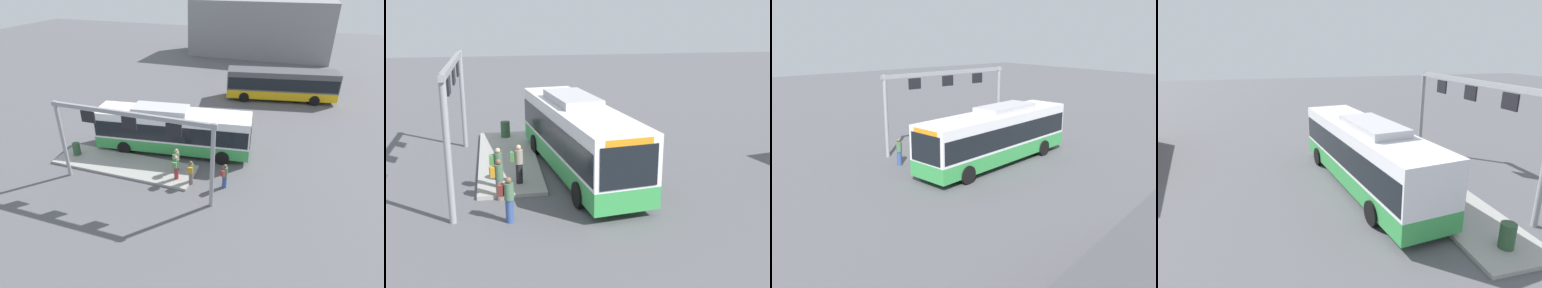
{
  "view_description": "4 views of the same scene",
  "coord_description": "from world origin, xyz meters",
  "views": [
    {
      "loc": [
        8.0,
        -19.14,
        11.85
      ],
      "look_at": [
        2.0,
        -1.52,
        1.67
      ],
      "focal_mm": 29.55,
      "sensor_mm": 36.0,
      "label": 1
    },
    {
      "loc": [
        19.58,
        -3.69,
        7.05
      ],
      "look_at": [
        1.67,
        -0.3,
        1.82
      ],
      "focal_mm": 42.89,
      "sensor_mm": 36.0,
      "label": 2
    },
    {
      "loc": [
        16.83,
        17.56,
        7.77
      ],
      "look_at": [
        1.53,
        -1.14,
        1.22
      ],
      "focal_mm": 39.08,
      "sensor_mm": 36.0,
      "label": 3
    },
    {
      "loc": [
        -13.81,
        4.37,
        6.61
      ],
      "look_at": [
        3.12,
        -0.1,
        1.26
      ],
      "focal_mm": 29.51,
      "sensor_mm": 36.0,
      "label": 4
    }
  ],
  "objects": [
    {
      "name": "platform_sign_gantry",
      "position": [
        -0.41,
        -5.25,
        3.79
      ],
      "size": [
        10.07,
        0.24,
        5.2
      ],
      "color": "gray",
      "rests_on": "ground"
    },
    {
      "name": "person_waiting_near",
      "position": [
        1.35,
        -2.78,
        1.05
      ],
      "size": [
        0.37,
        0.54,
        1.67
      ],
      "rotation": [
        0.0,
        0.0,
        1.49
      ],
      "color": "black",
      "rests_on": "platform_curb"
    },
    {
      "name": "platform_curb",
      "position": [
        -2.4,
        -3.09,
        0.08
      ],
      "size": [
        10.0,
        2.8,
        0.16
      ],
      "primitive_type": "cube",
      "color": "#9E9E99",
      "rests_on": "ground"
    },
    {
      "name": "bus_main",
      "position": [
        -0.01,
        -0.0,
        1.81
      ],
      "size": [
        11.43,
        3.95,
        3.46
      ],
      "rotation": [
        0.0,
        0.0,
        0.13
      ],
      "color": "green",
      "rests_on": "ground"
    },
    {
      "name": "ground_plane",
      "position": [
        0.0,
        0.0,
        0.0
      ],
      "size": [
        120.0,
        120.0,
        0.0
      ],
      "primitive_type": "plane",
      "color": "#56565B"
    },
    {
      "name": "person_boarding",
      "position": [
        4.72,
        -3.33,
        0.89
      ],
      "size": [
        0.5,
        0.6,
        1.67
      ],
      "rotation": [
        0.0,
        0.0,
        1.14
      ],
      "color": "#334C8C",
      "rests_on": "ground"
    },
    {
      "name": "trash_bin",
      "position": [
        -6.3,
        -3.05,
        0.61
      ],
      "size": [
        0.52,
        0.52,
        0.9
      ],
      "primitive_type": "cylinder",
      "color": "#2D5133",
      "rests_on": "platform_curb"
    },
    {
      "name": "person_waiting_far",
      "position": [
        1.65,
        -3.63,
        1.05
      ],
      "size": [
        0.34,
        0.52,
        1.67
      ],
      "rotation": [
        0.0,
        0.0,
        1.56
      ],
      "color": "maroon",
      "rests_on": "platform_curb"
    },
    {
      "name": "person_waiting_mid",
      "position": [
        2.65,
        -3.63,
        0.89
      ],
      "size": [
        0.39,
        0.56,
        1.67
      ],
      "rotation": [
        0.0,
        0.0,
        1.72
      ],
      "color": "slate",
      "rests_on": "ground"
    }
  ]
}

